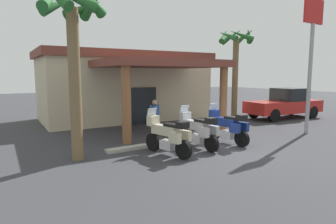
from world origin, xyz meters
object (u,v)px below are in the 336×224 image
pedestrian (155,115)px  palm_tree_near_portico (236,52)px  motorcycle_blue (228,127)px  motel_building (126,85)px  palm_tree_roadside (73,34)px  motorcycle_cream (168,136)px  motorcycle_silver (198,130)px  pickup_truck_red (285,104)px  roadside_sign (312,44)px

pedestrian → palm_tree_near_portico: 7.53m
motorcycle_blue → motel_building: bearing=0.7°
motorcycle_blue → palm_tree_roadside: bearing=76.3°
pedestrian → palm_tree_near_portico: palm_tree_near_portico is taller
motorcycle_cream → motorcycle_silver: same height
motorcycle_cream → motorcycle_blue: (3.02, 0.11, 0.00)m
pickup_truck_red → palm_tree_near_portico: bearing=164.8°
motorcycle_cream → motel_building: bearing=-26.8°
pedestrian → palm_tree_near_portico: bearing=-81.8°
motorcycle_cream → motorcycle_silver: size_ratio=0.99×
motorcycle_blue → roadside_sign: bearing=-100.8°
motorcycle_silver → pedestrian: size_ratio=1.30×
pickup_truck_red → palm_tree_near_portico: 4.80m
palm_tree_near_portico → motorcycle_blue: bearing=-138.3°
pedestrian → palm_tree_near_portico: (6.65, 1.47, 3.22)m
motel_building → motorcycle_blue: size_ratio=4.84×
motorcycle_blue → roadside_sign: size_ratio=0.35×
motel_building → roadside_sign: 10.73m
motel_building → motorcycle_silver: motel_building is taller
motorcycle_cream → palm_tree_roadside: (-2.84, 1.19, 3.44)m
roadside_sign → motel_building: bearing=120.0°
motorcycle_silver → palm_tree_near_portico: 8.39m
motorcycle_blue → pedestrian: bearing=29.3°
motel_building → pedestrian: 5.92m
motel_building → motorcycle_cream: motel_building is taller
palm_tree_roadside → roadside_sign: (10.52, -1.70, 0.10)m
pedestrian → roadside_sign: roadside_sign is taller
pickup_truck_red → palm_tree_roadside: palm_tree_roadside is taller
motorcycle_blue → pickup_truck_red: (8.09, 2.99, 0.24)m
motorcycle_blue → palm_tree_near_portico: size_ratio=0.38×
pickup_truck_red → palm_tree_near_portico: size_ratio=0.93×
motorcycle_silver → motel_building: bearing=-8.5°
motorcycle_cream → pedestrian: size_ratio=1.29×
motorcycle_blue → pedestrian: pedestrian is taller
pickup_truck_red → palm_tree_roadside: 14.43m
motorcycle_blue → pedestrian: 3.38m
roadside_sign → motorcycle_blue: bearing=172.5°
motorcycle_silver → roadside_sign: 7.15m
pedestrian → motorcycle_blue: bearing=-151.6°
motorcycle_cream → roadside_sign: bearing=-104.9°
pedestrian → palm_tree_roadside: bearing=109.4°
motorcycle_silver → roadside_sign: roadside_sign is taller
motorcycle_blue → pedestrian: size_ratio=1.30×
pedestrian → roadside_sign: size_ratio=0.27×
motorcycle_cream → palm_tree_near_portico: (7.85, 4.42, 3.50)m
palm_tree_roadside → pickup_truck_red: bearing=7.8°
motorcycle_blue → pickup_truck_red: pickup_truck_red is taller
roadside_sign → pickup_truck_red: bearing=46.6°
roadside_sign → pedestrian: bearing=151.9°
pickup_truck_red → palm_tree_roadside: bearing=-165.4°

